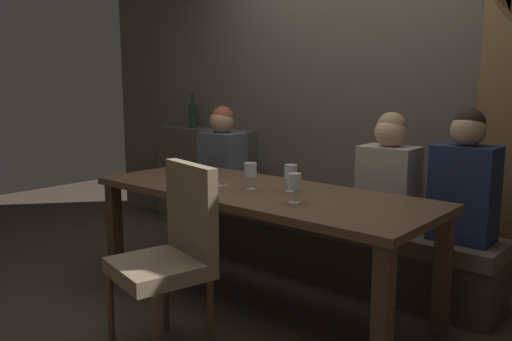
# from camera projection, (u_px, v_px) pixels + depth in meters

# --- Properties ---
(ground) EXTENTS (9.00, 9.00, 0.00)m
(ground) POSITION_uv_depth(u_px,v_px,m) (259.00, 303.00, 3.37)
(ground) COLOR #382D26
(back_wall_tiled) EXTENTS (6.00, 0.12, 3.00)m
(back_wall_tiled) POSITION_uv_depth(u_px,v_px,m) (363.00, 67.00, 4.03)
(back_wall_tiled) COLOR brown
(back_wall_tiled) RESTS_ON ground
(back_counter) EXTENTS (1.10, 0.28, 0.95)m
(back_counter) POSITION_uv_depth(u_px,v_px,m) (206.00, 178.00, 5.07)
(back_counter) COLOR #494138
(back_counter) RESTS_ON ground
(dining_table) EXTENTS (2.20, 0.84, 0.74)m
(dining_table) POSITION_uv_depth(u_px,v_px,m) (259.00, 203.00, 3.26)
(dining_table) COLOR #493422
(dining_table) RESTS_ON ground
(banquette_bench) EXTENTS (2.50, 0.44, 0.45)m
(banquette_bench) POSITION_uv_depth(u_px,v_px,m) (321.00, 243.00, 3.86)
(banquette_bench) COLOR #40352A
(banquette_bench) RESTS_ON ground
(chair_near_side) EXTENTS (0.53, 0.53, 0.98)m
(chair_near_side) POSITION_uv_depth(u_px,v_px,m) (173.00, 246.00, 2.72)
(chair_near_side) COLOR brown
(chair_near_side) RESTS_ON ground
(diner_redhead) EXTENTS (0.36, 0.24, 0.74)m
(diner_redhead) POSITION_uv_depth(u_px,v_px,m) (222.00, 153.00, 4.40)
(diner_redhead) COLOR #4C515B
(diner_redhead) RESTS_ON banquette_bench
(diner_bearded) EXTENTS (0.36, 0.24, 0.75)m
(diner_bearded) POSITION_uv_depth(u_px,v_px,m) (389.00, 174.00, 3.40)
(diner_bearded) COLOR #9E9384
(diner_bearded) RESTS_ON banquette_bench
(diner_far_end) EXTENTS (0.36, 0.24, 0.79)m
(diner_far_end) POSITION_uv_depth(u_px,v_px,m) (465.00, 179.00, 3.12)
(diner_far_end) COLOR #192342
(diner_far_end) RESTS_ON banquette_bench
(wine_bottle_dark_red) EXTENTS (0.08, 0.08, 0.33)m
(wine_bottle_dark_red) POSITION_uv_depth(u_px,v_px,m) (193.00, 115.00, 5.05)
(wine_bottle_dark_red) COLOR black
(wine_bottle_dark_red) RESTS_ON back_counter
(wine_glass_end_right) EXTENTS (0.08, 0.08, 0.16)m
(wine_glass_end_right) POSITION_uv_depth(u_px,v_px,m) (251.00, 171.00, 3.23)
(wine_glass_end_right) COLOR silver
(wine_glass_end_right) RESTS_ON dining_table
(wine_glass_end_left) EXTENTS (0.08, 0.08, 0.16)m
(wine_glass_end_left) POSITION_uv_depth(u_px,v_px,m) (294.00, 182.00, 2.87)
(wine_glass_end_left) COLOR silver
(wine_glass_end_left) RESTS_ON dining_table
(wine_glass_far_left) EXTENTS (0.08, 0.08, 0.16)m
(wine_glass_far_left) POSITION_uv_depth(u_px,v_px,m) (291.00, 173.00, 3.16)
(wine_glass_far_left) COLOR silver
(wine_glass_far_left) RESTS_ON dining_table
(dessert_plate) EXTENTS (0.19, 0.19, 0.05)m
(dessert_plate) POSITION_uv_depth(u_px,v_px,m) (199.00, 182.00, 3.39)
(dessert_plate) COLOR white
(dessert_plate) RESTS_ON dining_table
(fork_on_table) EXTENTS (0.06, 0.17, 0.01)m
(fork_on_table) POSITION_uv_depth(u_px,v_px,m) (216.00, 186.00, 3.32)
(fork_on_table) COLOR silver
(fork_on_table) RESTS_ON dining_table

